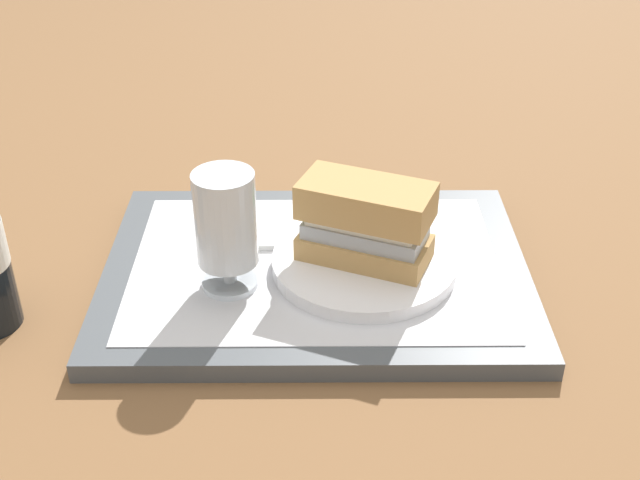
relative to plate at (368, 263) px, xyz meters
The scene contains 7 objects.
ground_plane 0.06m from the plate, 10.78° to the right, with size 3.00×3.00×0.00m, color brown.
tray 0.05m from the plate, 10.78° to the right, with size 0.44×0.32×0.02m, color #4C5156.
placemat 0.05m from the plate, 10.78° to the right, with size 0.38×0.27×0.00m, color silver.
plate is the anchor object (origin of this frame).
sandwich 0.05m from the plate, 22.30° to the right, with size 0.14×0.11×0.08m.
beer_glass 0.15m from the plate, 12.14° to the left, with size 0.06×0.06×0.12m.
napkin_folded 0.14m from the plate, 30.33° to the right, with size 0.09×0.07×0.01m, color white.
Camera 1 is at (0.00, 0.72, 0.50)m, focal length 46.64 mm.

